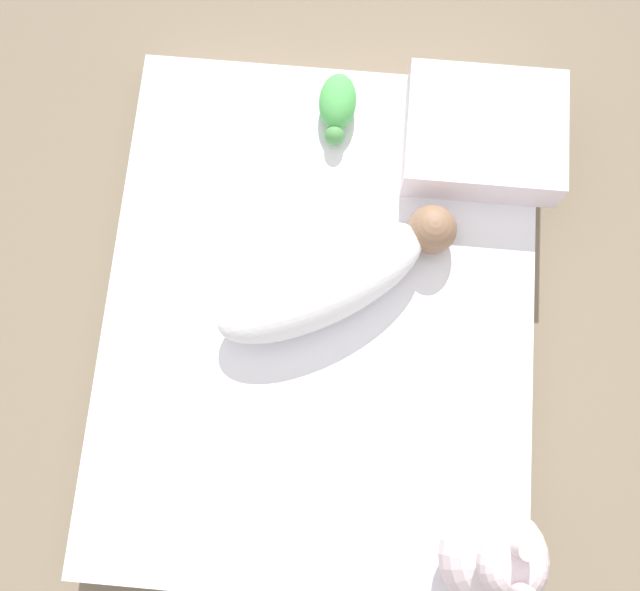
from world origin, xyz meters
name	(u,v)px	position (x,y,z in m)	size (l,w,h in m)	color
ground_plane	(319,324)	(0.00, 0.00, 0.00)	(12.00, 12.00, 0.00)	#7A6B56
bed_mattress	(319,319)	(0.00, 0.00, 0.07)	(1.25, 0.99, 0.13)	white
swaddled_baby	(333,276)	(-0.07, 0.02, 0.20)	(0.43, 0.57, 0.13)	white
pillow	(484,134)	(-0.45, 0.35, 0.19)	(0.31, 0.37, 0.11)	white
bunny_plush	(496,559)	(0.49, 0.39, 0.27)	(0.22, 0.22, 0.37)	silver
turtle_plush	(337,105)	(-0.51, 0.00, 0.17)	(0.18, 0.09, 0.08)	#51B756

